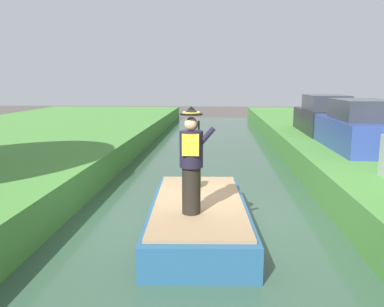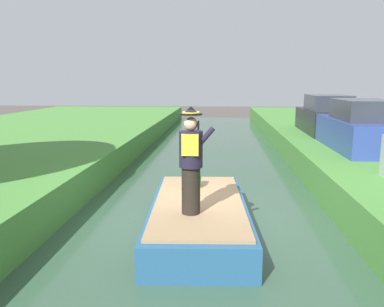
% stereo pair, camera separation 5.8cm
% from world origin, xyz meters
% --- Properties ---
extents(ground_plane, '(80.00, 80.00, 0.00)m').
position_xyz_m(ground_plane, '(0.00, 0.00, 0.00)').
color(ground_plane, '#4C4742').
extents(canal_water, '(5.50, 48.00, 0.10)m').
position_xyz_m(canal_water, '(0.00, 0.00, 0.05)').
color(canal_water, '#33513D').
rests_on(canal_water, ground).
extents(boat, '(2.02, 4.29, 0.61)m').
position_xyz_m(boat, '(0.00, -0.42, 0.40)').
color(boat, '#23517A').
rests_on(boat, canal_water).
extents(person_pirate, '(0.61, 0.42, 1.85)m').
position_xyz_m(person_pirate, '(-0.09, -1.15, 1.64)').
color(person_pirate, black).
rests_on(person_pirate, boat).
extents(parrot_plush, '(0.36, 0.35, 0.57)m').
position_xyz_m(parrot_plush, '(-0.18, 0.51, 0.95)').
color(parrot_plush, blue).
rests_on(parrot_plush, boat).
extents(parked_car_blue, '(1.70, 4.00, 1.50)m').
position_xyz_m(parked_car_blue, '(4.61, 4.45, 1.57)').
color(parked_car_blue, '#2D4293').
rests_on(parked_car_blue, grass_bank_far).
extents(parked_car_dark, '(1.75, 4.02, 1.50)m').
position_xyz_m(parked_car_dark, '(4.61, 8.45, 1.57)').
color(parked_car_dark, black).
rests_on(parked_car_dark, grass_bank_far).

